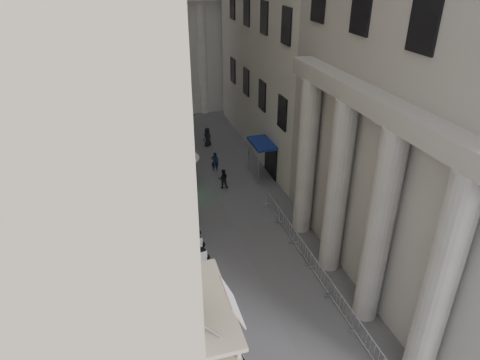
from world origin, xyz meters
The scene contains 24 objects.
iron_fence centered at (-4.30, 18.00, 0.00)m, with size 0.30×28.00×1.40m, color black, non-canonical shape.
blue_awning centered at (4.15, 26.00, 0.00)m, with size 1.60×3.00×3.00m, color navy, non-canonical shape.
scooter_4 centered at (-3.20, 9.51, 0.00)m, with size 0.56×1.40×1.50m, color white, non-canonical shape.
scooter_5 centered at (-3.20, 10.84, 0.00)m, with size 0.56×1.40×1.50m, color white, non-canonical shape.
scooter_6 centered at (-3.20, 12.17, 0.00)m, with size 0.56×1.40×1.50m, color white, non-canonical shape.
scooter_7 centered at (-3.20, 13.50, 0.00)m, with size 0.56×1.40×1.50m, color white, non-canonical shape.
scooter_8 centered at (-3.20, 14.83, 0.00)m, with size 0.56×1.40×1.50m, color white, non-canonical shape.
scooter_9 centered at (-3.20, 16.17, 0.00)m, with size 0.56×1.40×1.50m, color white, non-canonical shape.
scooter_10 centered at (-3.20, 17.50, 0.00)m, with size 0.56×1.40×1.50m, color white, non-canonical shape.
scooter_11 centered at (-3.20, 18.83, 0.00)m, with size 0.56×1.40×1.50m, color white, non-canonical shape.
scooter_12 centered at (-3.20, 20.16, 0.00)m, with size 0.56×1.40×1.50m, color white, non-canonical shape.
scooter_13 centered at (-3.20, 21.49, 0.00)m, with size 0.56×1.40×1.50m, color white, non-canonical shape.
barrier_1 centered at (3.11, 7.84, 0.00)m, with size 0.60×2.40×1.10m, color #B0B2B8, non-canonical shape.
barrier_2 centered at (3.11, 10.34, 0.00)m, with size 0.60×2.40×1.10m, color #B0B2B8, non-canonical shape.
barrier_3 centered at (3.11, 12.84, 0.00)m, with size 0.60×2.40×1.10m, color #B0B2B8, non-canonical shape.
barrier_4 centered at (3.11, 15.34, 0.00)m, with size 0.60×2.40×1.10m, color #B0B2B8, non-canonical shape.
barrier_5 centered at (3.11, 17.84, 0.00)m, with size 0.60×2.40×1.10m, color #B0B2B8, non-canonical shape.
barrier_6 centered at (3.11, 20.34, 0.00)m, with size 0.60×2.40×1.10m, color #B0B2B8, non-canonical shape.
security_tent centered at (-2.84, 27.12, 2.51)m, with size 3.69×3.69×3.00m.
street_lamp centered at (-3.82, 28.02, 5.05)m, with size 2.64×1.09×8.46m.
info_kiosk centered at (-2.49, 24.08, 0.91)m, with size 0.45×0.89×1.81m.
pedestrian_a centered at (0.73, 28.02, 0.83)m, with size 0.61×0.40×1.67m, color black.
pedestrian_b centered at (0.64, 24.90, 0.79)m, with size 0.77×0.60×1.58m, color black.
pedestrian_c centered at (1.26, 33.39, 0.90)m, with size 0.88×0.57×1.79m, color black.
Camera 1 is at (-6.30, -3.68, 16.13)m, focal length 32.00 mm.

